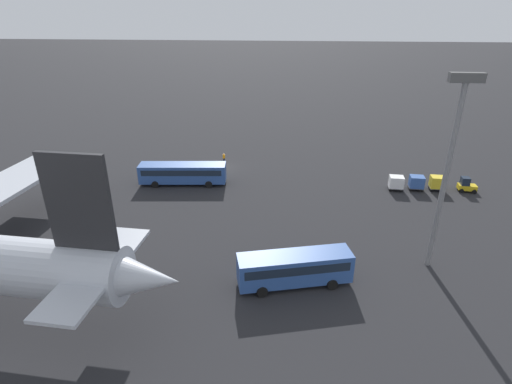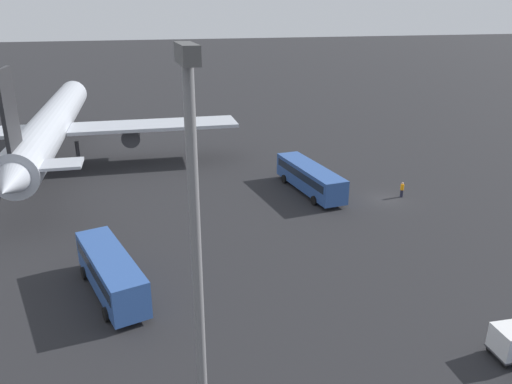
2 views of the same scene
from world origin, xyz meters
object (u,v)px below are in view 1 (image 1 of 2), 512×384
Objects in this scene: cargo_cart_yellow at (437,182)px; worker_person at (224,158)px; shuttle_bus_far at (295,267)px; baggage_tug at (466,185)px; cargo_cart_blue at (417,182)px; shuttle_bus_near at (183,172)px; cargo_cart_white at (396,182)px.

worker_person is at bearing -14.06° from cargo_cart_yellow.
baggage_tug is at bearing -150.41° from shuttle_bus_far.
cargo_cart_yellow is 2.89m from cargo_cart_blue.
cargo_cart_yellow and cargo_cart_blue have the same top height.
cargo_cart_yellow is (3.96, 0.01, 0.25)m from baggage_tug.
shuttle_bus_near reaches higher than cargo_cart_blue.
baggage_tug is 1.19× the size of cargo_cart_yellow.
shuttle_bus_near is 5.08× the size of baggage_tug.
worker_person is at bearing -83.98° from shuttle_bus_far.
shuttle_bus_near is 1.18× the size of shuttle_bus_far.
cargo_cart_yellow and cargo_cart_white have the same top height.
cargo_cart_blue reaches higher than worker_person.
shuttle_bus_far is 33.37m from baggage_tug.
cargo_cart_blue is (-16.91, -23.23, -0.71)m from shuttle_bus_far.
shuttle_bus_near reaches higher than cargo_cart_white.
baggage_tug reaches higher than worker_person.
shuttle_bus_near is 6.04× the size of cargo_cart_white.
cargo_cart_blue is (6.85, 0.18, 0.25)m from baggage_tug.
cargo_cart_blue is 2.90m from cargo_cart_white.
shuttle_bus_far is (-16.45, 22.06, 0.06)m from shuttle_bus_near.
cargo_cart_white is at bearing 161.94° from worker_person.
cargo_cart_blue is (2.88, 0.17, 0.00)m from cargo_cart_yellow.
shuttle_bus_near is 10.35m from worker_person.
shuttle_bus_near reaches higher than cargo_cart_yellow.
worker_person is (-4.40, -9.32, -0.98)m from shuttle_bus_near.
cargo_cart_white is (5.77, 0.52, 0.00)m from cargo_cart_yellow.
shuttle_bus_near is 36.27m from cargo_cart_yellow.
baggage_tug is at bearing 176.14° from shuttle_bus_near.
cargo_cart_yellow is (-36.24, -1.34, -0.66)m from shuttle_bus_near.
cargo_cart_yellow is at bearing -176.58° from cargo_cart_blue.
cargo_cart_white is (-30.48, -0.82, -0.66)m from shuttle_bus_near.
cargo_cart_white is at bearing -136.50° from shuttle_bus_far.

